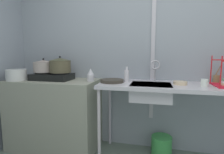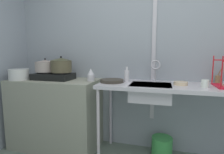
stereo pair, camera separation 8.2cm
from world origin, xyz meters
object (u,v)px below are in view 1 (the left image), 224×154
at_px(pot_on_right_burner, 60,65).
at_px(percolator, 91,75).
at_px(pot_on_left_burner, 44,66).
at_px(sink_basin, 151,92).
at_px(bottle_by_sink, 127,75).
at_px(cup_by_rack, 204,83).
at_px(utensil_jar, 216,79).
at_px(stove, 52,76).
at_px(small_bowl_on_drainboard, 180,83).
at_px(faucet, 155,67).
at_px(pot_beside_stove, 16,75).
at_px(frying_pan, 112,81).
at_px(bucket_on_floor, 161,146).

height_order(pot_on_right_burner, percolator, pot_on_right_burner).
relative_size(pot_on_left_burner, pot_on_right_burner, 0.97).
xyz_separation_m(sink_basin, bottle_by_sink, (-0.29, 0.12, 0.16)).
height_order(pot_on_left_burner, pot_on_right_burner, pot_on_right_burner).
height_order(cup_by_rack, utensil_jar, utensil_jar).
relative_size(cup_by_rack, utensil_jar, 0.40).
relative_size(stove, percolator, 3.19).
relative_size(cup_by_rack, small_bowl_on_drainboard, 0.53).
height_order(small_bowl_on_drainboard, utensil_jar, utensil_jar).
xyz_separation_m(faucet, utensil_jar, (0.70, 0.10, -0.13)).
distance_m(pot_on_left_burner, cup_by_rack, 1.92).
height_order(percolator, faucet, faucet).
distance_m(sink_basin, faucet, 0.32).
xyz_separation_m(pot_beside_stove, frying_pan, (1.21, 0.13, -0.05)).
bearing_deg(percolator, sink_basin, -3.70).
height_order(stove, cup_by_rack, stove).
height_order(pot_on_left_burner, small_bowl_on_drainboard, pot_on_left_burner).
bearing_deg(bucket_on_floor, pot_beside_stove, -172.37).
distance_m(pot_on_left_burner, percolator, 0.65).
distance_m(percolator, cup_by_rack, 1.27).
height_order(faucet, frying_pan, faucet).
relative_size(sink_basin, bucket_on_floor, 1.76).
bearing_deg(pot_on_left_burner, small_bowl_on_drainboard, 0.22).
height_order(stove, bottle_by_sink, bottle_by_sink).
relative_size(bottle_by_sink, utensil_jar, 0.93).
bearing_deg(bottle_by_sink, frying_pan, -148.76).
xyz_separation_m(faucet, bucket_on_floor, (0.11, -0.04, -0.97)).
distance_m(small_bowl_on_drainboard, utensil_jar, 0.48).
height_order(pot_on_right_burner, cup_by_rack, pot_on_right_burner).
xyz_separation_m(small_bowl_on_drainboard, bucket_on_floor, (-0.17, 0.09, -0.81)).
relative_size(pot_beside_stove, utensil_jar, 1.26).
relative_size(percolator, bottle_by_sink, 0.85).
bearing_deg(stove, utensil_jar, 6.75).
bearing_deg(sink_basin, faucet, 77.43).
xyz_separation_m(stove, cup_by_rack, (1.79, -0.07, -0.01)).
xyz_separation_m(pot_beside_stove, small_bowl_on_drainboard, (1.98, 0.16, -0.05)).
height_order(cup_by_rack, bucket_on_floor, cup_by_rack).
relative_size(stove, sink_basin, 1.12).
height_order(pot_on_left_burner, utensil_jar, pot_on_left_burner).
bearing_deg(cup_by_rack, utensil_jar, 56.62).
xyz_separation_m(pot_on_left_burner, bottle_by_sink, (1.08, 0.07, -0.10)).
bearing_deg(cup_by_rack, pot_beside_stove, -177.95).
bearing_deg(pot_beside_stove, pot_on_left_burner, 26.84).
relative_size(sink_basin, utensil_jar, 2.25).
distance_m(cup_by_rack, bucket_on_floor, 0.93).
distance_m(pot_on_right_burner, bottle_by_sink, 0.85).
bearing_deg(bottle_by_sink, stove, -175.66).
xyz_separation_m(pot_on_left_burner, percolator, (0.64, 0.00, -0.10)).
xyz_separation_m(pot_on_left_burner, cup_by_rack, (1.91, -0.07, -0.14)).
bearing_deg(utensil_jar, bottle_by_sink, -171.03).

